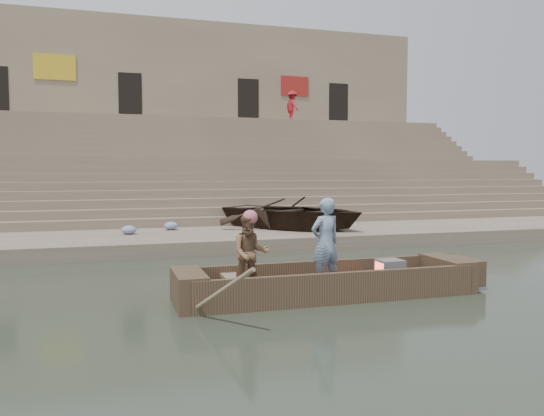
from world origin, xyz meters
name	(u,v)px	position (x,y,z in m)	size (l,w,h in m)	color
ground	(318,309)	(0.00, 0.00, 0.00)	(120.00, 120.00, 0.00)	#2B3528
lower_landing	(221,239)	(0.00, 8.00, 0.20)	(32.00, 4.00, 0.40)	gray
mid_landing	(187,191)	(0.00, 15.50, 1.40)	(32.00, 3.00, 2.80)	gray
upper_landing	(169,165)	(0.00, 22.50, 2.60)	(32.00, 3.00, 5.20)	gray
ghat_steps	(182,182)	(0.00, 17.19, 1.80)	(32.00, 11.00, 5.20)	gray
building_wall	(162,118)	(0.00, 26.50, 5.60)	(32.00, 5.07, 11.20)	gray
main_rowboat	(327,290)	(0.51, 0.81, 0.11)	(5.00, 1.30, 0.22)	brown
rowboat_trim	(338,279)	(0.72, 0.80, 0.31)	(6.04, 2.63, 2.03)	brown
standing_man	(325,242)	(0.40, 0.68, 1.02)	(0.59, 0.39, 1.61)	navy
rowing_man	(250,253)	(-1.01, 0.62, 0.90)	(0.66, 0.51, 1.36)	#246E3E
television	(389,270)	(1.78, 0.81, 0.42)	(0.46, 0.42, 0.40)	slate
beached_rowboat	(293,213)	(2.52, 8.54, 0.92)	(3.58, 5.02, 1.04)	#2D2116
pedestrian	(292,106)	(7.27, 22.31, 6.12)	(1.19, 0.69, 1.85)	maroon
cloth_bundles	(151,228)	(-2.08, 8.82, 0.53)	(1.78, 1.27, 0.26)	#3F5999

